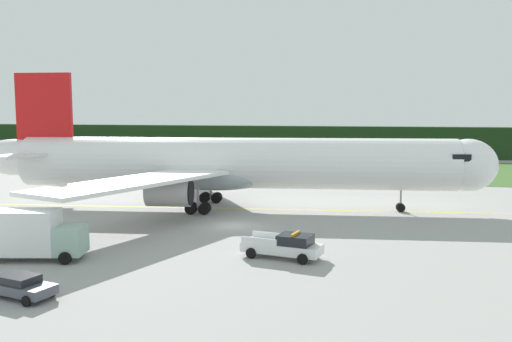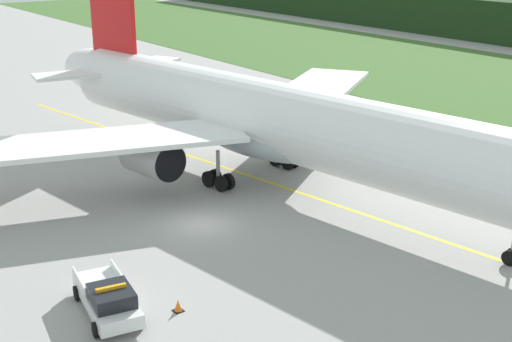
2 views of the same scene
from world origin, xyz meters
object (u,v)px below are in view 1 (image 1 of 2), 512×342
at_px(ops_pickup_truck, 285,246).
at_px(catering_truck, 31,234).
at_px(airliner, 229,164).
at_px(staff_car, 20,285).
at_px(apron_cone, 314,246).

bearing_deg(ops_pickup_truck, catering_truck, -163.76).
xyz_separation_m(airliner, staff_car, (-2.90, -29.98, -4.14)).
relative_size(airliner, staff_car, 12.84).
bearing_deg(ops_pickup_truck, apron_cone, 60.07).
relative_size(catering_truck, staff_car, 1.66).
distance_m(airliner, catering_truck, 24.39).
height_order(staff_car, apron_cone, staff_car).
bearing_deg(catering_truck, apron_cone, 22.78).
height_order(ops_pickup_truck, apron_cone, ops_pickup_truck).
xyz_separation_m(airliner, catering_truck, (-7.34, -23.08, -2.97)).
xyz_separation_m(staff_car, apron_cone, (14.53, 14.87, -0.40)).
xyz_separation_m(airliner, ops_pickup_truck, (9.94, -18.04, -3.94)).
distance_m(catering_truck, staff_car, 8.29).
distance_m(airliner, ops_pickup_truck, 20.97).
relative_size(ops_pickup_truck, staff_car, 1.36).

